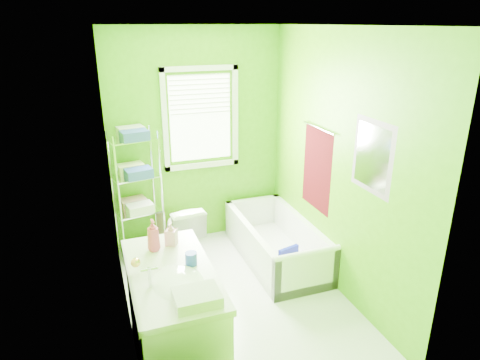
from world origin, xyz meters
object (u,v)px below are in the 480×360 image
object	(u,v)px
bathtub	(277,248)
vanity	(174,318)
wire_shelf_unit	(137,181)
toilet	(183,230)

from	to	relation	value
bathtub	vanity	bearing A→B (deg)	-139.13
bathtub	vanity	size ratio (longest dim) A/B	1.30
bathtub	vanity	xyz separation A→B (m)	(-1.44, -1.25, 0.32)
wire_shelf_unit	toilet	bearing A→B (deg)	-25.70
vanity	wire_shelf_unit	size ratio (longest dim) A/B	0.78
toilet	wire_shelf_unit	world-z (taller)	wire_shelf_unit
toilet	wire_shelf_unit	distance (m)	0.78
wire_shelf_unit	vanity	bearing A→B (deg)	-89.61
toilet	vanity	size ratio (longest dim) A/B	0.57
wire_shelf_unit	bathtub	bearing A→B (deg)	-25.02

